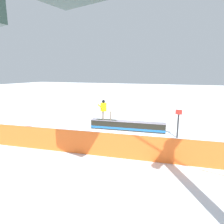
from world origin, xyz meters
TOP-DOWN VIEW (x-y plane):
  - ground_plane at (0.00, 0.00)m, footprint 120.00×120.00m
  - grind_box at (0.00, 0.00)m, footprint 5.43×1.12m
  - snowboarder at (1.71, 0.19)m, footprint 1.55×0.52m
  - safety_fence at (0.00, 4.70)m, footprint 13.43×1.55m
  - trail_marker at (-3.48, 0.42)m, footprint 0.40×0.10m

SIDE VIEW (x-z plane):
  - ground_plane at x=0.00m, z-range 0.00..0.00m
  - grind_box at x=0.00m, z-range -0.03..0.66m
  - safety_fence at x=0.00m, z-range 0.00..1.23m
  - trail_marker at x=-3.48m, z-range 0.07..1.91m
  - snowboarder at x=1.71m, z-range 0.76..2.24m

